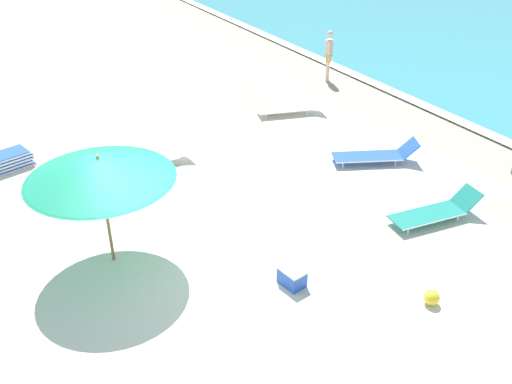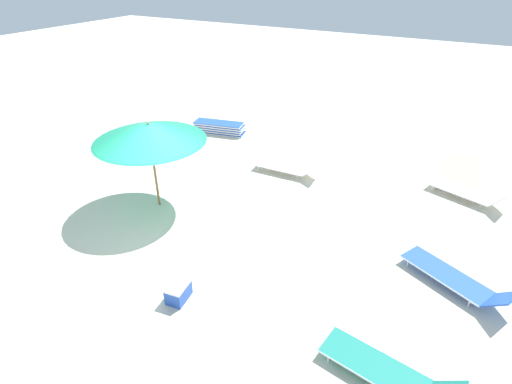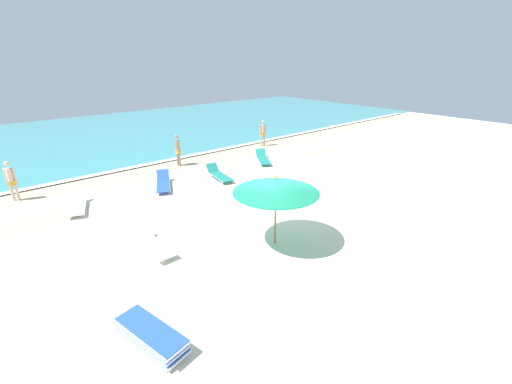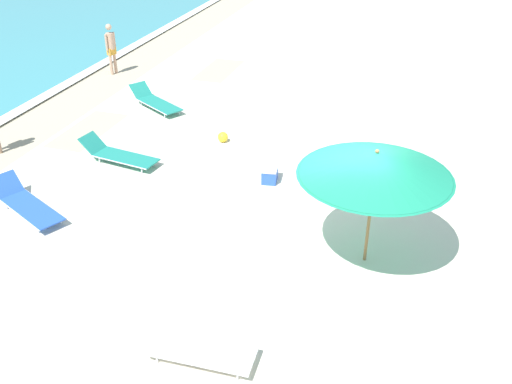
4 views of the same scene
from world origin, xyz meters
TOP-DOWN VIEW (x-y plane):
  - ground_plane at (0.00, 0.01)m, footprint 60.00×60.00m
  - ocean_water at (0.00, 20.04)m, footprint 60.00×20.04m
  - beach_umbrella at (-0.77, -0.83)m, footprint 2.74×2.74m
  - lounger_stack at (-5.75, -2.18)m, footprint 1.00×2.00m
  - sun_lounger_under_umbrella at (-4.03, 1.41)m, footprint 0.68×2.07m
  - sun_lounger_beside_umbrella at (5.12, 6.39)m, footprint 1.63×2.13m
  - sun_lounger_near_water_left at (-1.22, 6.35)m, footprint 1.50×2.20m
  - sun_lounger_near_water_right at (1.50, 5.65)m, footprint 0.92×2.15m
  - sun_lounger_mid_beach_solo at (-5.00, 6.32)m, footprint 1.20×2.11m
  - beachgoer_wading_adult at (7.66, 9.26)m, footprint 0.44×0.27m
  - beachgoer_shoreline_child at (-6.75, 9.03)m, footprint 0.38×0.32m
  - beachgoer_strolling_adult at (1.04, 8.97)m, footprint 0.27×0.45m
  - beach_ball at (3.41, 3.56)m, footprint 0.28×0.28m
  - cooler_box at (1.68, 1.75)m, footprint 0.54×0.42m

SIDE VIEW (x-z plane):
  - ground_plane at x=0.00m, z-range -0.16..0.00m
  - ocean_water at x=0.00m, z-range 0.00..0.06m
  - beach_ball at x=3.41m, z-range 0.00..0.28m
  - cooler_box at x=1.68m, z-range 0.00..0.37m
  - lounger_stack at x=-5.75m, z-range 0.00..0.41m
  - sun_lounger_beside_umbrella at x=5.12m, z-range -0.06..0.48m
  - sun_lounger_under_umbrella at x=-4.03m, z-range -0.06..0.48m
  - sun_lounger_near_water_left at x=-1.22m, z-range -0.07..0.50m
  - sun_lounger_near_water_right at x=1.50m, z-range -0.06..0.49m
  - sun_lounger_mid_beach_solo at x=-5.00m, z-range -0.09..0.53m
  - beachgoer_wading_adult at x=7.66m, z-range 0.12..1.88m
  - beachgoer_shoreline_child at x=-6.75m, z-range 0.12..1.88m
  - beachgoer_strolling_adult at x=1.04m, z-range 0.12..1.88m
  - beach_umbrella at x=-0.77m, z-range 0.87..3.20m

